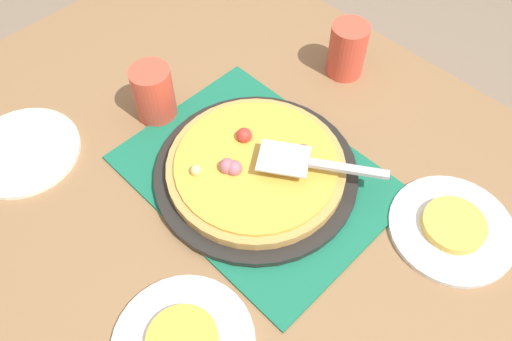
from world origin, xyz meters
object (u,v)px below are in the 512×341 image
(pizza_pan, at_px, (256,173))
(cup_far, at_px, (347,50))
(plate_near_left, at_px, (452,228))
(served_slice_left, at_px, (454,225))
(pizza, at_px, (256,166))
(plate_side, at_px, (23,151))
(served_slice_right, at_px, (182,341))
(pizza_server, at_px, (311,163))
(cup_near, at_px, (154,94))

(pizza_pan, relative_size, cup_far, 3.17)
(plate_near_left, height_order, served_slice_left, served_slice_left)
(cup_far, bearing_deg, pizza_pan, -78.87)
(pizza, xyz_separation_m, plate_near_left, (0.32, 0.16, -0.03))
(plate_near_left, xyz_separation_m, plate_side, (-0.68, -0.44, 0.00))
(served_slice_right, relative_size, cup_far, 0.92)
(plate_side, height_order, served_slice_right, served_slice_right)
(plate_side, bearing_deg, pizza, 38.02)
(plate_side, bearing_deg, cup_far, 64.74)
(plate_side, xyz_separation_m, pizza_server, (0.44, 0.34, 0.07))
(plate_side, bearing_deg, served_slice_right, -2.03)
(served_slice_right, bearing_deg, plate_near_left, 68.85)
(cup_near, distance_m, pizza_server, 0.35)
(pizza_pan, bearing_deg, cup_near, -173.05)
(pizza, height_order, plate_side, pizza)
(pizza_pan, bearing_deg, served_slice_right, -64.28)
(pizza, relative_size, served_slice_left, 3.00)
(pizza, distance_m, plate_near_left, 0.36)
(plate_near_left, distance_m, served_slice_right, 0.50)
(served_slice_left, xyz_separation_m, cup_far, (-0.39, 0.18, 0.04))
(served_slice_left, distance_m, pizza_server, 0.27)
(served_slice_left, bearing_deg, plate_near_left, 0.00)
(plate_near_left, relative_size, cup_near, 1.83)
(served_slice_left, bearing_deg, pizza, -153.37)
(pizza, distance_m, served_slice_left, 0.36)
(plate_near_left, bearing_deg, pizza_server, -155.97)
(pizza_pan, relative_size, pizza_server, 1.77)
(served_slice_right, distance_m, cup_near, 0.48)
(served_slice_right, relative_size, pizza_server, 0.51)
(pizza, height_order, served_slice_left, pizza)
(served_slice_right, distance_m, pizza_server, 0.36)
(pizza_pan, height_order, plate_side, pizza_pan)
(cup_near, bearing_deg, cup_far, 63.16)
(served_slice_left, bearing_deg, cup_far, 155.37)
(plate_near_left, distance_m, served_slice_left, 0.01)
(plate_near_left, relative_size, pizza_server, 1.02)
(pizza, xyz_separation_m, cup_near, (-0.25, -0.03, 0.03))
(served_slice_left, distance_m, cup_near, 0.61)
(plate_near_left, bearing_deg, pizza, -153.37)
(plate_side, relative_size, pizza_server, 1.02)
(pizza_pan, relative_size, cup_near, 3.17)
(cup_near, bearing_deg, plate_near_left, 18.47)
(served_slice_right, distance_m, cup_far, 0.68)
(pizza_server, bearing_deg, cup_far, 117.37)
(pizza_pan, xyz_separation_m, plate_side, (-0.36, -0.28, -0.01))
(served_slice_right, bearing_deg, served_slice_left, 68.85)
(pizza_pan, distance_m, served_slice_right, 0.33)
(pizza_pan, bearing_deg, served_slice_left, 26.64)
(served_slice_left, xyz_separation_m, cup_near, (-0.58, -0.19, 0.04))
(plate_side, xyz_separation_m, served_slice_right, (0.51, -0.02, 0.01))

